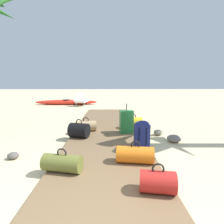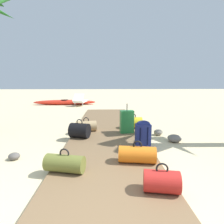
{
  "view_description": "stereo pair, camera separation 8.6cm",
  "coord_description": "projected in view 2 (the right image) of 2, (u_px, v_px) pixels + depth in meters",
  "views": [
    {
      "loc": [
        0.06,
        -1.43,
        1.53
      ],
      "look_at": [
        0.17,
        4.42,
        0.55
      ],
      "focal_mm": 30.05,
      "sensor_mm": 36.0,
      "label": 1
    },
    {
      "loc": [
        -0.02,
        -1.43,
        1.53
      ],
      "look_at": [
        0.17,
        4.42,
        0.55
      ],
      "focal_mm": 30.05,
      "sensor_mm": 36.0,
      "label": 2
    }
  ],
  "objects": [
    {
      "name": "rock_left_far",
      "position": [
        14.0,
        156.0,
        3.66
      ],
      "size": [
        0.23,
        0.22,
        0.14
      ],
      "primitive_type": "ellipsoid",
      "rotation": [
        0.0,
        0.0,
        1.51
      ],
      "color": "#5B5651",
      "rests_on": "ground"
    },
    {
      "name": "duffel_bag_red",
      "position": [
        162.0,
        181.0,
        2.45
      ],
      "size": [
        0.51,
        0.37,
        0.4
      ],
      "color": "red",
      "rests_on": "boardwalk"
    },
    {
      "name": "lounge_chair",
      "position": [
        81.0,
        100.0,
        11.62
      ],
      "size": [
        0.85,
        1.64,
        0.77
      ],
      "color": "white",
      "rests_on": "ground"
    },
    {
      "name": "kayak",
      "position": [
        65.0,
        102.0,
        12.07
      ],
      "size": [
        3.97,
        0.81,
        0.32
      ],
      "color": "red",
      "rests_on": "ground"
    },
    {
      "name": "suitcase_green",
      "position": [
        127.0,
        122.0,
        5.25
      ],
      "size": [
        0.39,
        0.26,
        0.82
      ],
      "color": "#237538",
      "rests_on": "boardwalk"
    },
    {
      "name": "rock_right_mid",
      "position": [
        174.0,
        138.0,
        4.74
      ],
      "size": [
        0.48,
        0.48,
        0.18
      ],
      "primitive_type": "ellipsoid",
      "rotation": [
        0.0,
        0.0,
        0.62
      ],
      "color": "slate",
      "rests_on": "ground"
    },
    {
      "name": "boardwalk",
      "position": [
        107.0,
        131.0,
        5.61
      ],
      "size": [
        1.9,
        8.03,
        0.08
      ],
      "primitive_type": "cube",
      "color": "brown",
      "rests_on": "ground"
    },
    {
      "name": "duffel_bag_olive",
      "position": [
        65.0,
        163.0,
        2.99
      ],
      "size": [
        0.67,
        0.41,
        0.39
      ],
      "color": "olive",
      "rests_on": "boardwalk"
    },
    {
      "name": "duffel_bag_orange",
      "position": [
        137.0,
        154.0,
        3.33
      ],
      "size": [
        0.69,
        0.38,
        0.41
      ],
      "color": "orange",
      "rests_on": "boardwalk"
    },
    {
      "name": "ground_plane",
      "position": [
        107.0,
        141.0,
        4.82
      ],
      "size": [
        60.0,
        60.0,
        0.0
      ],
      "primitive_type": "plane",
      "color": "beige"
    },
    {
      "name": "duffel_bag_yellow",
      "position": [
        133.0,
        123.0,
        5.79
      ],
      "size": [
        0.54,
        0.36,
        0.45
      ],
      "color": "gold",
      "rests_on": "boardwalk"
    },
    {
      "name": "duffel_bag_black",
      "position": [
        80.0,
        130.0,
        4.8
      ],
      "size": [
        0.57,
        0.49,
        0.49
      ],
      "color": "black",
      "rests_on": "boardwalk"
    },
    {
      "name": "rock_right_far",
      "position": [
        158.0,
        132.0,
        5.32
      ],
      "size": [
        0.35,
        0.34,
        0.17
      ],
      "primitive_type": "ellipsoid",
      "rotation": [
        0.0,
        0.0,
        2.15
      ],
      "color": "gray",
      "rests_on": "ground"
    },
    {
      "name": "duffel_bag_tan",
      "position": [
        86.0,
        126.0,
        5.43
      ],
      "size": [
        0.62,
        0.37,
        0.41
      ],
      "color": "tan",
      "rests_on": "boardwalk"
    },
    {
      "name": "backpack_navy",
      "position": [
        143.0,
        132.0,
        4.21
      ],
      "size": [
        0.34,
        0.24,
        0.57
      ],
      "color": "navy",
      "rests_on": "boardwalk"
    }
  ]
}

